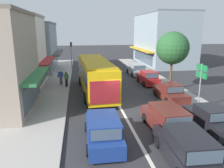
% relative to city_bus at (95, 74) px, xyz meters
% --- Properties ---
extents(ground_plane, '(140.00, 140.00, 0.00)m').
position_rel_city_bus_xyz_m(ground_plane, '(1.62, -4.80, -1.88)').
color(ground_plane, '#2D2D30').
extents(lane_centre_line, '(0.20, 28.00, 0.01)m').
position_rel_city_bus_xyz_m(lane_centre_line, '(1.62, -0.80, -1.88)').
color(lane_centre_line, silver).
rests_on(lane_centre_line, ground).
extents(sidewalk_left, '(5.20, 44.00, 0.14)m').
position_rel_city_bus_xyz_m(sidewalk_left, '(-5.18, 1.20, -1.81)').
color(sidewalk_left, '#A39E96').
rests_on(sidewalk_left, ground).
extents(kerb_right, '(2.80, 44.00, 0.12)m').
position_rel_city_bus_xyz_m(kerb_right, '(7.82, 1.20, -1.82)').
color(kerb_right, '#A39E96').
rests_on(kerb_right, ground).
extents(shopfront_mid_block, '(7.32, 7.55, 7.60)m').
position_rel_city_bus_xyz_m(shopfront_mid_block, '(-8.56, 3.99, 1.92)').
color(shopfront_mid_block, silver).
rests_on(shopfront_mid_block, ground).
extents(shopfront_far_end, '(8.30, 9.23, 7.04)m').
position_rel_city_bus_xyz_m(shopfront_far_end, '(-8.56, 12.67, 1.64)').
color(shopfront_far_end, '#84939E').
rests_on(shopfront_far_end, ground).
extents(building_right_far, '(8.08, 13.01, 8.81)m').
position_rel_city_bus_xyz_m(building_right_far, '(13.10, 16.17, 2.52)').
color(building_right_far, '#84939E').
rests_on(building_right_far, ground).
extents(city_bus, '(3.15, 10.97, 3.23)m').
position_rel_city_bus_xyz_m(city_bus, '(0.00, 0.00, 0.00)').
color(city_bus, yellow).
rests_on(city_bus, ground).
extents(wagon_behind_bus_near, '(1.98, 4.52, 1.58)m').
position_rel_city_bus_xyz_m(wagon_behind_bus_near, '(-0.37, -9.86, -1.14)').
color(wagon_behind_bus_near, navy).
rests_on(wagon_behind_bus_near, ground).
extents(wagon_queue_far_back, '(2.07, 4.56, 1.58)m').
position_rel_city_bus_xyz_m(wagon_queue_far_back, '(3.23, -12.32, -1.14)').
color(wagon_queue_far_back, black).
rests_on(wagon_queue_far_back, ground).
extents(wagon_adjacent_lane_lead, '(2.05, 4.56, 1.58)m').
position_rel_city_bus_xyz_m(wagon_adjacent_lane_lead, '(3.62, -9.02, -1.14)').
color(wagon_adjacent_lane_lead, '#561E19').
rests_on(wagon_adjacent_lane_lead, ground).
extents(parked_sedan_kerb_front, '(1.97, 4.24, 1.47)m').
position_rel_city_bus_xyz_m(parked_sedan_kerb_front, '(6.42, -9.19, -1.22)').
color(parked_sedan_kerb_front, black).
rests_on(parked_sedan_kerb_front, ground).
extents(parked_sedan_kerb_second, '(1.98, 4.24, 1.47)m').
position_rel_city_bus_xyz_m(parked_sedan_kerb_second, '(6.34, -3.27, -1.22)').
color(parked_sedan_kerb_second, '#561E19').
rests_on(parked_sedan_kerb_second, ground).
extents(parked_hatchback_kerb_third, '(1.86, 3.73, 1.54)m').
position_rel_city_bus_xyz_m(parked_hatchback_kerb_third, '(6.18, 2.46, -1.17)').
color(parked_hatchback_kerb_third, maroon).
rests_on(parked_hatchback_kerb_third, ground).
extents(parked_wagon_kerb_rear, '(1.95, 4.51, 1.58)m').
position_rel_city_bus_xyz_m(parked_wagon_kerb_rear, '(6.22, 7.71, -1.14)').
color(parked_wagon_kerb_rear, '#9EA3A8').
rests_on(parked_wagon_kerb_rear, ground).
extents(traffic_light_downstreet, '(0.33, 0.24, 4.20)m').
position_rel_city_bus_xyz_m(traffic_light_downstreet, '(-2.58, 13.40, 0.97)').
color(traffic_light_downstreet, gray).
rests_on(traffic_light_downstreet, ground).
extents(directional_road_sign, '(0.10, 1.40, 3.60)m').
position_rel_city_bus_xyz_m(directional_road_sign, '(7.53, -5.89, 0.82)').
color(directional_road_sign, gray).
rests_on(directional_road_sign, ground).
extents(street_tree_right, '(3.19, 3.19, 5.90)m').
position_rel_city_bus_xyz_m(street_tree_right, '(7.56, -0.44, 2.40)').
color(street_tree_right, brown).
rests_on(street_tree_right, ground).
extents(pedestrian_with_handbag_near, '(0.66, 0.32, 1.63)m').
position_rel_city_bus_xyz_m(pedestrian_with_handbag_near, '(-3.55, 3.29, -0.81)').
color(pedestrian_with_handbag_near, '#333338').
rests_on(pedestrian_with_handbag_near, sidewalk_left).
extents(pedestrian_browsing_midblock, '(0.48, 0.39, 1.63)m').
position_rel_city_bus_xyz_m(pedestrian_browsing_midblock, '(-2.90, 2.17, -0.81)').
color(pedestrian_browsing_midblock, '#232838').
rests_on(pedestrian_browsing_midblock, sidewalk_left).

